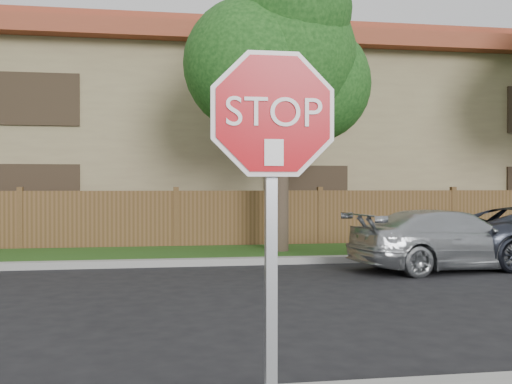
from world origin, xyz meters
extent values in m
cube|color=gray|center=(0.00, 8.15, 0.07)|extent=(70.00, 0.30, 0.15)
cube|color=#1E4714|center=(0.00, 9.80, 0.06)|extent=(70.00, 3.00, 0.12)
cube|color=#50371C|center=(0.00, 11.40, 0.80)|extent=(70.00, 0.12, 1.60)
cube|color=#897855|center=(0.00, 17.00, 3.00)|extent=(34.00, 8.00, 6.00)
cube|color=brown|center=(0.00, 17.00, 6.25)|extent=(35.20, 9.20, 0.50)
cube|color=brown|center=(0.00, 17.00, 6.85)|extent=(33.00, 5.50, 0.70)
cylinder|color=#382B21|center=(2.50, 9.70, 1.96)|extent=(0.44, 0.44, 3.92)
sphere|color=#123811|center=(2.50, 9.70, 4.90)|extent=(3.80, 3.80, 3.80)
sphere|color=#123811|center=(3.40, 10.00, 4.34)|extent=(3.00, 3.00, 3.00)
sphere|color=#123811|center=(1.70, 9.30, 4.62)|extent=(3.20, 3.20, 3.20)
sphere|color=#123811|center=(2.70, 9.10, 5.95)|extent=(2.80, 2.80, 2.80)
cube|color=gray|center=(0.16, -1.44, 1.25)|extent=(0.07, 0.06, 2.30)
cylinder|color=white|center=(0.16, -1.50, 2.15)|extent=(1.01, 0.02, 1.01)
cylinder|color=#BD070E|center=(0.16, -1.51, 2.15)|extent=(0.93, 0.02, 0.93)
cube|color=white|center=(0.16, -1.53, 1.93)|extent=(0.11, 0.00, 0.15)
imported|color=#B1B5B9|center=(5.46, 6.65, 0.62)|extent=(4.46, 2.29, 1.24)
camera|label=1|loc=(-0.48, -4.84, 1.74)|focal=42.00mm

